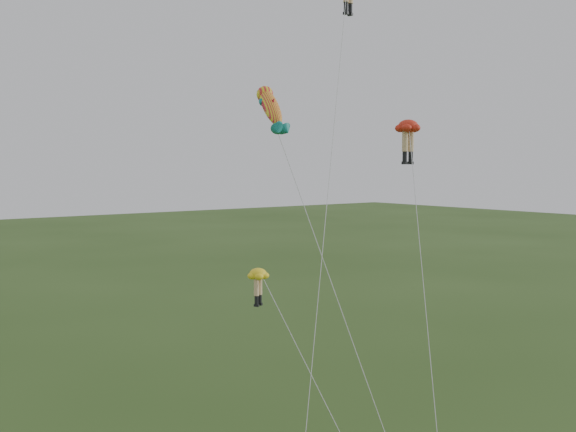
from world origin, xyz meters
TOP-DOWN VIEW (x-y plane):
  - legs_kite_red_mid at (8.01, 4.63)m, footprint 7.19×8.79m
  - legs_kite_yellow at (-3.74, 1.92)m, footprint 2.94×5.40m
  - fish_kite at (-0.11, 6.40)m, footprint 1.59×10.31m

SIDE VIEW (x-z plane):
  - legs_kite_yellow at x=-3.74m, z-range 3.66..12.48m
  - legs_kite_red_mid at x=8.01m, z-range 7.06..22.75m
  - fish_kite at x=-0.11m, z-range 7.27..24.73m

